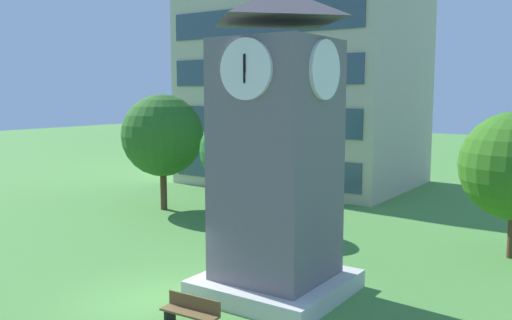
# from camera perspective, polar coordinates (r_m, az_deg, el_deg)

# --- Properties ---
(ground_plane) EXTENTS (160.00, 160.00, 0.00)m
(ground_plane) POSITION_cam_1_polar(r_m,az_deg,el_deg) (18.05, -11.71, -14.50)
(ground_plane) COLOR #4C893D
(office_building) EXTENTS (15.59, 11.51, 19.20)m
(office_building) POSITION_cam_1_polar(r_m,az_deg,el_deg) (40.37, 5.05, 11.26)
(office_building) COLOR beige
(office_building) RESTS_ON ground
(clock_tower) EXTENTS (4.42, 4.42, 9.86)m
(clock_tower) POSITION_cam_1_polar(r_m,az_deg,el_deg) (17.48, 2.17, -0.19)
(clock_tower) COLOR slate
(clock_tower) RESTS_ON ground
(park_bench) EXTENTS (1.82, 0.58, 0.88)m
(park_bench) POSITION_cam_1_polar(r_m,az_deg,el_deg) (15.97, -6.84, -15.55)
(park_bench) COLOR brown
(park_bench) RESTS_ON ground
(tree_by_building) EXTENTS (4.60, 4.60, 6.54)m
(tree_by_building) POSITION_cam_1_polar(r_m,az_deg,el_deg) (30.99, -9.79, 2.55)
(tree_by_building) COLOR #513823
(tree_by_building) RESTS_ON ground
(tree_near_tower) EXTENTS (3.45, 3.45, 5.57)m
(tree_near_tower) POSITION_cam_1_polar(r_m,az_deg,el_deg) (26.27, -2.21, 0.97)
(tree_near_tower) COLOR #513823
(tree_near_tower) RESTS_ON ground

